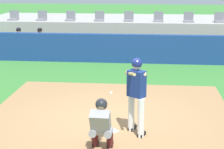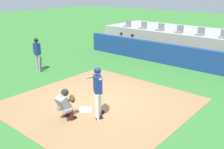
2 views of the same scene
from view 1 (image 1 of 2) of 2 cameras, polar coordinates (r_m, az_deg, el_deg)
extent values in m
plane|color=#387A33|center=(9.63, -0.39, -6.83)|extent=(80.00, 80.00, 0.00)
cube|color=#9E754C|center=(9.62, -0.39, -6.80)|extent=(6.40, 6.40, 0.01)
cube|color=white|center=(8.88, -0.92, -8.58)|extent=(0.62, 0.62, 0.02)
cylinder|color=silver|center=(8.78, 2.96, -5.83)|extent=(0.15, 0.15, 0.92)
cylinder|color=silver|center=(8.45, 4.43, -6.69)|extent=(0.15, 0.15, 0.92)
cube|color=navy|center=(8.37, 3.77, -1.39)|extent=(0.45, 0.42, 0.60)
sphere|color=beige|center=(8.26, 3.82, 1.47)|extent=(0.21, 0.21, 0.21)
sphere|color=navy|center=(8.25, 3.82, 1.71)|extent=(0.24, 0.24, 0.24)
cylinder|color=beige|center=(8.49, 2.41, 0.34)|extent=(0.15, 0.27, 0.17)
cylinder|color=beige|center=(8.42, 3.65, 0.18)|extent=(0.50, 0.44, 0.18)
cylinder|color=tan|center=(8.19, 2.84, 0.13)|extent=(0.27, 0.84, 0.24)
cube|color=black|center=(8.98, 3.08, -8.18)|extent=(0.21, 0.29, 0.09)
cube|color=black|center=(8.66, 4.53, -9.12)|extent=(0.21, 0.29, 0.09)
cylinder|color=gray|center=(7.87, -2.82, -8.64)|extent=(0.17, 0.33, 0.16)
cylinder|color=#4C1919|center=(8.09, -2.60, -9.59)|extent=(0.14, 0.14, 0.42)
cube|color=black|center=(8.22, -2.51, -10.50)|extent=(0.12, 0.24, 0.08)
cylinder|color=gray|center=(7.82, -0.49, -8.78)|extent=(0.17, 0.33, 0.16)
cylinder|color=#4C1919|center=(8.04, -0.33, -9.73)|extent=(0.14, 0.14, 0.42)
cube|color=black|center=(8.17, -0.27, -10.64)|extent=(0.12, 0.24, 0.08)
cube|color=gray|center=(7.72, -1.73, -7.36)|extent=(0.42, 0.45, 0.57)
cube|color=#2D2D33|center=(7.82, -1.59, -7.03)|extent=(0.39, 0.27, 0.45)
sphere|color=#996B4C|center=(7.67, -1.65, -4.77)|extent=(0.21, 0.21, 0.21)
sphere|color=#232328|center=(7.68, -1.63, -4.58)|extent=(0.25, 0.25, 0.25)
cylinder|color=#996B4C|center=(7.93, -1.75, -6.74)|extent=(0.12, 0.45, 0.10)
ellipsoid|color=brown|center=(8.14, -1.76, -6.15)|extent=(0.29, 0.13, 0.30)
sphere|color=white|center=(9.24, -0.17, -2.86)|extent=(0.07, 0.07, 0.07)
cube|color=navy|center=(15.71, 1.99, 3.99)|extent=(13.00, 0.30, 1.20)
cube|color=olive|center=(16.76, 2.19, 3.37)|extent=(11.80, 0.44, 0.45)
cylinder|color=#939399|center=(17.47, -14.57, 4.26)|extent=(0.15, 0.40, 0.15)
cylinder|color=#939399|center=(17.34, -14.73, 3.27)|extent=(0.13, 0.13, 0.45)
cube|color=maroon|center=(17.33, -14.75, 2.64)|extent=(0.11, 0.24, 0.08)
cylinder|color=#939399|center=(17.39, -13.76, 4.26)|extent=(0.15, 0.40, 0.15)
cylinder|color=#939399|center=(17.25, -13.92, 3.27)|extent=(0.13, 0.13, 0.45)
cube|color=maroon|center=(17.24, -13.94, 2.63)|extent=(0.11, 0.24, 0.08)
cube|color=gray|center=(17.59, -13.99, 5.26)|extent=(0.36, 0.22, 0.54)
sphere|color=tan|center=(17.53, -14.07, 6.51)|extent=(0.20, 0.20, 0.20)
sphere|color=black|center=(17.53, -14.08, 6.64)|extent=(0.22, 0.22, 0.22)
cylinder|color=tan|center=(17.54, -14.73, 4.83)|extent=(0.09, 0.41, 0.22)
cylinder|color=tan|center=(17.41, -13.49, 4.83)|extent=(0.09, 0.41, 0.22)
cylinder|color=#939399|center=(17.17, -11.48, 4.26)|extent=(0.15, 0.40, 0.15)
cylinder|color=#939399|center=(17.03, -11.62, 3.25)|extent=(0.13, 0.13, 0.45)
cube|color=maroon|center=(17.02, -11.64, 2.61)|extent=(0.11, 0.24, 0.08)
cylinder|color=#939399|center=(17.09, -10.64, 4.25)|extent=(0.15, 0.40, 0.15)
cylinder|color=#939399|center=(16.95, -10.78, 3.25)|extent=(0.13, 0.13, 0.45)
cube|color=maroon|center=(16.95, -10.80, 2.60)|extent=(0.11, 0.24, 0.08)
cube|color=gray|center=(17.29, -10.90, 5.27)|extent=(0.36, 0.22, 0.54)
sphere|color=#996B4C|center=(17.23, -10.97, 6.55)|extent=(0.20, 0.20, 0.20)
sphere|color=black|center=(17.23, -10.97, 6.68)|extent=(0.22, 0.22, 0.22)
cylinder|color=#996B4C|center=(17.23, -11.65, 4.84)|extent=(0.09, 0.41, 0.22)
cylinder|color=#996B4C|center=(17.12, -10.37, 4.83)|extent=(0.09, 0.41, 0.22)
cube|color=#9E9E99|center=(20.03, 2.76, 6.62)|extent=(15.00, 4.40, 1.40)
cube|color=slate|center=(19.50, -14.84, 8.13)|extent=(0.46, 0.46, 0.08)
cube|color=slate|center=(19.67, -14.69, 8.89)|extent=(0.46, 0.06, 0.40)
cube|color=slate|center=(19.06, -10.71, 8.21)|extent=(0.46, 0.46, 0.08)
cube|color=slate|center=(19.22, -10.58, 8.99)|extent=(0.46, 0.06, 0.40)
cube|color=slate|center=(18.71, -6.41, 8.26)|extent=(0.46, 0.46, 0.08)
cube|color=slate|center=(18.88, -6.31, 9.05)|extent=(0.46, 0.06, 0.40)
cube|color=slate|center=(18.47, -1.98, 8.26)|extent=(0.46, 0.46, 0.08)
cube|color=slate|center=(18.64, -1.90, 9.06)|extent=(0.46, 0.06, 0.40)
cube|color=slate|center=(18.35, 2.55, 8.20)|extent=(0.46, 0.46, 0.08)
cube|color=slate|center=(18.52, 2.59, 9.01)|extent=(0.46, 0.06, 0.40)
cube|color=slate|center=(18.33, 7.11, 8.10)|extent=(0.46, 0.46, 0.08)
cube|color=slate|center=(18.50, 7.12, 8.91)|extent=(0.46, 0.06, 0.40)
cube|color=slate|center=(18.43, 11.64, 7.95)|extent=(0.46, 0.46, 0.08)
cube|color=slate|center=(18.60, 11.62, 8.75)|extent=(0.46, 0.06, 0.40)
cube|color=slate|center=(18.64, 16.10, 7.75)|extent=(0.46, 0.46, 0.08)
cube|color=slate|center=(18.81, 16.04, 8.55)|extent=(0.46, 0.06, 0.40)
camera|label=2|loc=(5.83, 75.20, 11.31)|focal=41.27mm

